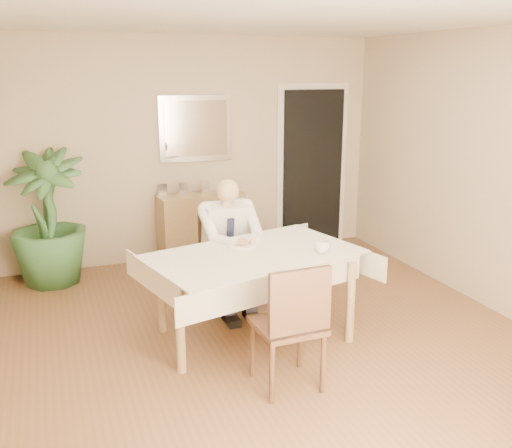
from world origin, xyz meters
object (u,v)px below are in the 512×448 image
object	(u,v)px
potted_palm	(48,218)
sideboard	(202,227)
chair_near	(292,320)
seated_man	(232,241)
dining_table	(254,263)
chair_far	(223,251)
coffee_mug	(322,247)

from	to	relation	value
potted_palm	sideboard	bearing A→B (deg)	6.03
chair_near	seated_man	bearing A→B (deg)	86.52
dining_table	chair_far	xyz separation A→B (m)	(-0.00, 0.88, -0.16)
chair_near	sideboard	bearing A→B (deg)	84.97
coffee_mug	sideboard	world-z (taller)	coffee_mug
chair_near	sideboard	distance (m)	3.04
dining_table	potted_palm	bearing A→B (deg)	114.80
chair_far	seated_man	size ratio (longest dim) A/B	0.72
coffee_mug	potted_palm	distance (m)	3.01
chair_far	coffee_mug	distance (m)	1.23
dining_table	chair_far	distance (m)	0.90
dining_table	seated_man	xyz separation A→B (m)	(0.00, 0.59, 0.02)
coffee_mug	potted_palm	xyz separation A→B (m)	(-2.11, 2.15, -0.09)
chair_far	chair_near	size ratio (longest dim) A/B	0.94
chair_near	seated_man	xyz separation A→B (m)	(0.04, 1.48, 0.15)
chair_near	coffee_mug	world-z (taller)	chair_near
seated_man	sideboard	bearing A→B (deg)	85.40
sideboard	seated_man	bearing A→B (deg)	-100.59
chair_far	coffee_mug	size ratio (longest dim) A/B	6.85
seated_man	sideboard	xyz separation A→B (m)	(0.12, 1.55, -0.29)
coffee_mug	chair_near	bearing A→B (deg)	-129.26
sideboard	dining_table	bearing A→B (deg)	-99.32
chair_far	chair_near	world-z (taller)	chair_near
dining_table	potted_palm	distance (m)	2.52
dining_table	chair_far	bearing A→B (deg)	75.95
seated_man	sideboard	distance (m)	1.58
coffee_mug	potted_palm	bearing A→B (deg)	134.49
dining_table	potted_palm	xyz separation A→B (m)	(-1.58, 1.96, 0.04)
seated_man	potted_palm	world-z (taller)	potted_palm
dining_table	sideboard	size ratio (longest dim) A/B	1.95
seated_man	coffee_mug	xyz separation A→B (m)	(0.53, -0.78, 0.11)
seated_man	sideboard	world-z (taller)	seated_man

